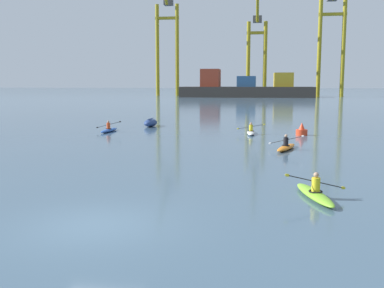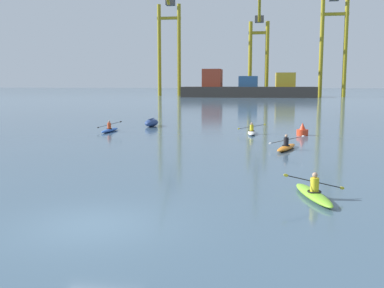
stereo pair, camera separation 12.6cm
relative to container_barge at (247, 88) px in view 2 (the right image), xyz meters
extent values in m
plane|color=#425B70|center=(-0.43, -123.16, -2.58)|extent=(800.00, 800.00, 0.00)
cube|color=#38332D|center=(0.28, 0.00, -1.04)|extent=(38.96, 11.02, 3.08)
cube|color=#993823|center=(-10.43, 0.00, 3.10)|extent=(5.46, 7.71, 5.21)
cube|color=#2D5684|center=(0.28, 0.00, 2.04)|extent=(5.46, 7.71, 3.10)
cube|color=#B29323|center=(11.00, 0.00, 2.53)|extent=(5.46, 7.71, 4.06)
cylinder|color=olive|center=(-29.66, 13.23, 12.29)|extent=(1.20, 1.20, 29.75)
cylinder|color=olive|center=(-23.00, 13.23, 12.29)|extent=(1.20, 1.20, 29.75)
cube|color=olive|center=(-26.33, 13.23, 22.71)|extent=(7.86, 0.90, 0.90)
cube|color=#47474C|center=(-26.33, 15.73, 28.17)|extent=(2.80, 2.80, 2.00)
cylinder|color=olive|center=(0.41, 10.80, 9.09)|extent=(1.20, 1.20, 23.34)
cylinder|color=olive|center=(5.67, 10.80, 9.09)|extent=(1.20, 1.20, 23.34)
cube|color=olive|center=(3.04, 10.80, 17.26)|extent=(6.47, 0.90, 0.90)
cube|color=#47474C|center=(3.04, 13.30, 21.76)|extent=(2.80, 2.80, 2.00)
cylinder|color=olive|center=(21.76, 6.89, 11.82)|extent=(1.20, 1.20, 28.79)
cylinder|color=olive|center=(28.71, 6.89, 11.82)|extent=(1.20, 1.20, 28.79)
cube|color=olive|center=(25.24, 6.89, 21.89)|extent=(8.16, 0.90, 0.90)
ellipsoid|color=navy|center=(-5.98, -93.80, -2.23)|extent=(1.15, 2.62, 0.70)
cube|color=navy|center=(-5.98, -93.80, -1.85)|extent=(0.09, 1.95, 0.06)
cylinder|color=red|center=(7.51, -99.10, -2.36)|extent=(0.90, 0.90, 0.45)
cone|color=red|center=(7.51, -99.10, -1.86)|extent=(0.50, 0.49, 0.55)
ellipsoid|color=silver|center=(3.55, -98.91, -2.45)|extent=(0.64, 3.41, 0.26)
torus|color=black|center=(3.55, -99.01, -2.31)|extent=(0.50, 0.50, 0.05)
cylinder|color=gold|center=(3.55, -99.01, -2.07)|extent=(0.30, 0.30, 0.50)
sphere|color=tan|center=(3.55, -99.01, -1.72)|extent=(0.19, 0.19, 0.19)
cylinder|color=black|center=(3.55, -98.96, -1.97)|extent=(2.07, 0.06, 0.40)
ellipsoid|color=yellow|center=(2.51, -98.97, -2.16)|extent=(0.20, 0.04, 0.14)
ellipsoid|color=yellow|center=(4.58, -98.95, -1.79)|extent=(0.20, 0.04, 0.14)
ellipsoid|color=orange|center=(5.85, -107.17, -2.45)|extent=(1.64, 3.42, 0.26)
torus|color=black|center=(5.82, -107.26, -2.31)|extent=(0.62, 0.62, 0.05)
cylinder|color=black|center=(5.82, -107.26, -2.07)|extent=(0.30, 0.30, 0.50)
sphere|color=tan|center=(5.82, -107.26, -1.72)|extent=(0.19, 0.19, 0.19)
cylinder|color=black|center=(5.84, -107.21, -1.97)|extent=(1.94, 0.67, 0.59)
ellipsoid|color=silver|center=(4.88, -106.90, -2.25)|extent=(0.21, 0.10, 0.15)
ellipsoid|color=silver|center=(6.80, -107.53, -1.69)|extent=(0.21, 0.10, 0.15)
ellipsoid|color=#2856B2|center=(-8.33, -98.91, -2.45)|extent=(0.74, 3.42, 0.26)
torus|color=black|center=(-8.33, -99.01, -2.31)|extent=(0.51, 0.51, 0.05)
cylinder|color=#DB471E|center=(-8.33, -99.01, -2.07)|extent=(0.30, 0.30, 0.50)
sphere|color=tan|center=(-8.33, -99.01, -1.72)|extent=(0.19, 0.19, 0.19)
cylinder|color=black|center=(-8.33, -98.96, -1.97)|extent=(2.04, 0.12, 0.56)
ellipsoid|color=black|center=(-9.34, -98.92, -2.23)|extent=(0.20, 0.05, 0.15)
ellipsoid|color=black|center=(-7.31, -99.00, -1.71)|extent=(0.20, 0.05, 0.15)
ellipsoid|color=#7ABC2D|center=(6.17, -119.04, -2.45)|extent=(1.36, 3.45, 0.26)
torus|color=black|center=(6.19, -119.14, -2.31)|extent=(0.59, 0.59, 0.05)
cylinder|color=gold|center=(6.19, -119.14, -2.07)|extent=(0.30, 0.30, 0.50)
sphere|color=tan|center=(6.19, -119.14, -1.72)|extent=(0.19, 0.19, 0.19)
cylinder|color=black|center=(6.18, -119.09, -1.97)|extent=(2.00, 0.50, 0.52)
ellipsoid|color=yellow|center=(5.19, -119.32, -1.72)|extent=(0.20, 0.08, 0.15)
ellipsoid|color=yellow|center=(7.17, -118.85, -2.22)|extent=(0.20, 0.08, 0.15)
camera|label=1|loc=(4.17, -135.03, 1.46)|focal=41.98mm
camera|label=2|loc=(4.29, -135.01, 1.46)|focal=41.98mm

